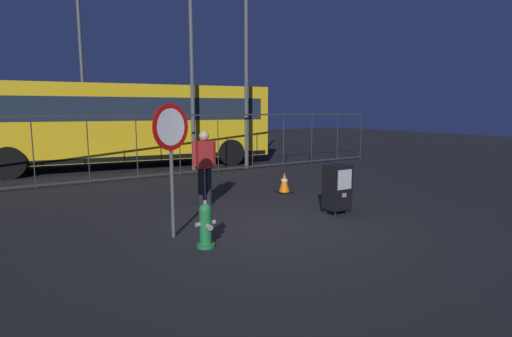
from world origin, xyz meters
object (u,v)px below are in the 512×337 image
Objects in this scene: stop_sign at (171,142)px; pedestrian at (205,164)px; street_light_far_left at (192,52)px; newspaper_box_primary at (337,187)px; traffic_cone at (284,183)px; bus_near at (125,121)px; fire_hydrant at (206,225)px; street_light_near_left at (246,50)px; street_light_near_right at (80,45)px.

stop_sign is 2.36m from pedestrian.
newspaper_box_primary is at bearing -90.68° from street_light_far_left.
traffic_cone is 6.28m from street_light_far_left.
stop_sign is 4.45m from traffic_cone.
bus_near reaches higher than newspaper_box_primary.
street_light_far_left is at bearing 67.18° from fire_hydrant.
street_light_far_left is (3.22, 7.66, 3.74)m from fire_hydrant.
street_light_near_left is (5.23, 6.22, 2.61)m from stop_sign.
newspaper_box_primary is at bearing -47.56° from pedestrian.
traffic_cone is (3.53, 2.70, -0.09)m from fire_hydrant.
pedestrian is 3.15× the size of traffic_cone.
street_light_far_left is at bearing -40.67° from bus_near.
pedestrian is at bearing -111.53° from street_light_far_left.
fire_hydrant reaches higher than traffic_cone.
stop_sign is 0.26× the size of street_light_near_right.
pedestrian is at bearing 64.61° from fire_hydrant.
pedestrian is at bearing -130.48° from street_light_near_left.
fire_hydrant is 9.90m from bus_near.
newspaper_box_primary is 8.09m from street_light_far_left.
pedestrian is 0.24× the size of street_light_far_left.
street_light_near_right is at bearing 93.31° from pedestrian.
street_light_near_right reaches higher than street_light_near_left.
street_light_near_right is 5.92m from street_light_far_left.
fire_hydrant is 0.45× the size of pedestrian.
street_light_near_left is at bearing -29.49° from bus_near.
newspaper_box_primary is 1.92× the size of traffic_cone.
street_light_far_left reaches higher than pedestrian.
stop_sign is at bearing -130.06° from street_light_near_left.
fire_hydrant is at bearing -173.17° from newspaper_box_primary.
fire_hydrant is at bearing -142.63° from traffic_cone.
newspaper_box_primary is 0.12× the size of street_light_near_right.
bus_near is at bearing 131.31° from street_light_far_left.
street_light_near_left is 1.91m from street_light_far_left.
traffic_cone is 0.06× the size of street_light_near_right.
stop_sign is 0.21× the size of bus_near.
bus_near is (-2.10, 7.01, 1.45)m from traffic_cone.
street_light_near_right is at bearing 126.57° from street_light_near_left.
stop_sign is 9.11m from bus_near.
street_light_far_left is at bearing -63.32° from street_light_near_right.
fire_hydrant is 2.84m from pedestrian.
street_light_near_right is (-0.84, 3.21, 3.08)m from bus_near.
street_light_far_left is at bearing 68.47° from pedestrian.
street_light_far_left reaches higher than stop_sign.
street_light_near_left is at bearing 49.52° from pedestrian.
fire_hydrant is at bearing -115.39° from pedestrian.
bus_near is (-1.71, 9.33, 1.14)m from newspaper_box_primary.
fire_hydrant is 9.12m from street_light_far_left.
street_light_near_right is (-4.41, 5.95, 0.58)m from street_light_near_left.
bus_near is at bearing 81.63° from fire_hydrant.
street_light_near_left is at bearing -53.43° from street_light_near_right.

